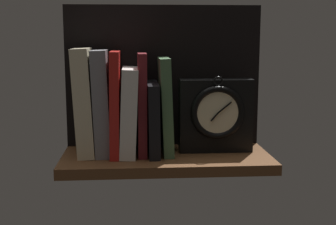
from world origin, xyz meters
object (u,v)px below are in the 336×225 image
book_cream_twain (85,102)px  book_red_requiem (115,103)px  book_maroon_dawkins (142,104)px  framed_clock (216,115)px  book_white_catcher (129,111)px  book_green_romantic (165,106)px  book_black_skeptic (153,118)px  book_gray_chess (102,103)px

book_cream_twain → book_red_requiem: book_cream_twain is taller
book_cream_twain → book_maroon_dawkins: (13.98, 0.00, -0.59)cm
book_maroon_dawkins → framed_clock: 18.69cm
book_white_catcher → book_green_romantic: (8.79, 0.00, 1.22)cm
book_white_catcher → book_black_skeptic: 6.20cm
book_gray_chess → book_green_romantic: (15.35, 0.00, -0.95)cm
book_gray_chess → book_maroon_dawkins: bearing=0.0°
book_cream_twain → book_red_requiem: bearing=0.0°
book_black_skeptic → book_cream_twain: bearing=180.0°
book_gray_chess → book_white_catcher: bearing=0.0°
book_red_requiem → book_cream_twain: bearing=180.0°
book_black_skeptic → book_green_romantic: (2.87, 0.00, 3.05)cm
book_maroon_dawkins → framed_clock: book_maroon_dawkins is taller
book_maroon_dawkins → book_green_romantic: (5.54, 0.00, -0.58)cm
book_red_requiem → framed_clock: book_red_requiem is taller
book_red_requiem → framed_clock: bearing=0.8°
book_black_skeptic → framed_clock: 15.78cm
book_red_requiem → book_maroon_dawkins: size_ratio=1.02×
book_gray_chess → framed_clock: (28.25, 0.34, -3.41)cm
book_maroon_dawkins → book_black_skeptic: size_ratio=1.41×
book_cream_twain → book_black_skeptic: size_ratio=1.48×
book_cream_twain → book_red_requiem: 7.43cm
book_maroon_dawkins → book_white_catcher: bearing=180.0°
book_green_romantic → book_red_requiem: bearing=180.0°
book_green_romantic → book_maroon_dawkins: bearing=180.0°
book_maroon_dawkins → book_black_skeptic: 4.51cm
book_gray_chess → book_green_romantic: book_gray_chess is taller
book_gray_chess → framed_clock: bearing=0.7°
book_cream_twain → book_maroon_dawkins: size_ratio=1.05×
book_cream_twain → book_black_skeptic: book_cream_twain is taller
framed_clock → book_green_romantic: bearing=-178.5°
book_gray_chess → book_maroon_dawkins: 9.81cm
book_black_skeptic → book_green_romantic: bearing=0.0°
book_gray_chess → book_red_requiem: book_gray_chess is taller
book_cream_twain → framed_clock: bearing=0.6°
book_cream_twain → book_maroon_dawkins: bearing=0.0°
book_red_requiem → book_green_romantic: size_ratio=1.07×
book_green_romantic → framed_clock: bearing=1.5°
book_gray_chess → book_cream_twain: bearing=180.0°
book_gray_chess → book_red_requiem: size_ratio=1.01×
book_maroon_dawkins → book_green_romantic: size_ratio=1.05×
book_gray_chess → book_green_romantic: bearing=0.0°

